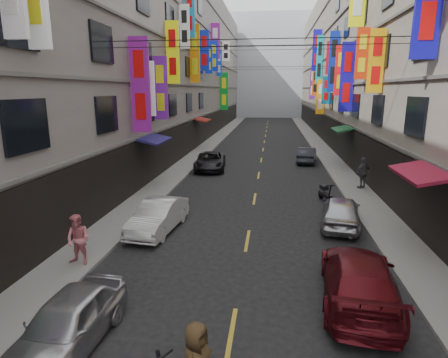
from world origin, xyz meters
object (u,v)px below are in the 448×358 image
(car_left_near, at_px, (67,323))
(car_right_near, at_px, (359,279))
(pedestrian_lfar, at_px, (78,240))
(car_right_far, at_px, (307,155))
(scooter_far_right, at_px, (325,194))
(car_left_far, at_px, (210,161))
(car_left_mid, at_px, (158,216))
(pedestrian_rfar, at_px, (363,173))
(car_right_mid, at_px, (341,211))

(car_left_near, xyz_separation_m, car_right_near, (7.15, 2.91, 0.06))
(car_left_near, relative_size, pedestrian_lfar, 2.19)
(car_right_far, height_order, pedestrian_lfar, pedestrian_lfar)
(scooter_far_right, distance_m, car_left_far, 10.68)
(car_right_far, bearing_deg, car_left_mid, 74.30)
(car_left_near, distance_m, car_right_far, 25.47)
(car_left_mid, relative_size, car_left_far, 0.86)
(pedestrian_rfar, bearing_deg, car_left_near, 22.63)
(car_right_mid, relative_size, car_right_far, 1.02)
(car_right_near, bearing_deg, pedestrian_rfar, -96.61)
(car_left_far, relative_size, car_right_mid, 1.18)
(car_right_mid, bearing_deg, pedestrian_lfar, 38.66)
(car_left_far, bearing_deg, car_left_near, -95.07)
(pedestrian_lfar, bearing_deg, car_left_near, -57.15)
(scooter_far_right, bearing_deg, pedestrian_lfar, 29.96)
(pedestrian_lfar, bearing_deg, car_right_far, 73.68)
(car_left_far, height_order, pedestrian_lfar, pedestrian_lfar)
(pedestrian_rfar, bearing_deg, car_right_near, 42.37)
(car_right_near, xyz_separation_m, car_right_mid, (0.58, 6.30, -0.03))
(car_right_mid, distance_m, pedestrian_rfar, 6.94)
(car_left_near, relative_size, car_right_far, 0.98)
(car_right_near, bearing_deg, car_left_mid, -26.21)
(car_left_mid, relative_size, car_right_far, 1.04)
(car_left_far, relative_size, pedestrian_rfar, 2.50)
(scooter_far_right, xyz_separation_m, pedestrian_rfar, (2.54, 2.77, 0.63))
(scooter_far_right, bearing_deg, car_right_mid, 78.71)
(scooter_far_right, relative_size, car_left_near, 0.46)
(car_left_near, bearing_deg, pedestrian_rfar, 60.16)
(car_right_far, xyz_separation_m, pedestrian_lfar, (-9.34, -20.38, 0.35))
(car_right_mid, height_order, car_right_far, car_right_mid)
(car_left_mid, height_order, car_right_far, car_left_mid)
(car_left_mid, distance_m, car_right_mid, 8.04)
(scooter_far_right, height_order, pedestrian_rfar, pedestrian_rfar)
(car_right_mid, distance_m, car_right_far, 15.13)
(scooter_far_right, distance_m, car_right_far, 11.38)
(car_left_mid, height_order, pedestrian_rfar, pedestrian_rfar)
(car_left_near, bearing_deg, car_right_near, 25.02)
(scooter_far_right, height_order, car_right_far, car_right_far)
(car_right_near, height_order, pedestrian_rfar, pedestrian_rfar)
(car_right_near, relative_size, car_right_far, 1.26)
(car_right_near, bearing_deg, car_left_near, 28.51)
(car_left_far, height_order, car_right_mid, car_right_mid)
(car_right_mid, xyz_separation_m, pedestrian_rfar, (2.37, 6.51, 0.39))
(car_left_near, bearing_deg, car_right_mid, 52.87)
(car_left_mid, distance_m, pedestrian_rfar, 13.10)
(car_right_far, relative_size, pedestrian_rfar, 2.06)
(pedestrian_rfar, bearing_deg, car_left_mid, 3.84)
(car_right_mid, bearing_deg, car_right_near, 94.54)
(car_left_near, xyz_separation_m, car_left_far, (-0.01, 20.48, 0.01))
(pedestrian_lfar, height_order, pedestrian_rfar, pedestrian_rfar)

